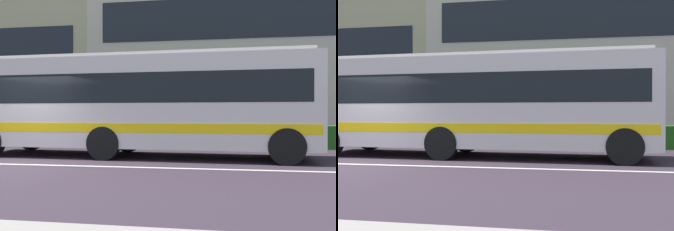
# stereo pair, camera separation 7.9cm
# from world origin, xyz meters

# --- Properties ---
(ground_plane) EXTENTS (160.00, 160.00, 0.00)m
(ground_plane) POSITION_xyz_m (0.00, 0.00, 0.00)
(ground_plane) COLOR #382A37
(lane_centre_line) EXTENTS (60.00, 0.16, 0.01)m
(lane_centre_line) POSITION_xyz_m (0.00, 0.00, 0.00)
(lane_centre_line) COLOR silver
(lane_centre_line) RESTS_ON ground_plane
(hedge_row_far) EXTENTS (16.28, 1.10, 0.90)m
(hedge_row_far) POSITION_xyz_m (3.71, 6.12, 0.45)
(hedge_row_far) COLOR #266319
(hedge_row_far) RESTS_ON ground_plane
(apartment_block_right) EXTENTS (23.85, 10.92, 11.12)m
(apartment_block_right) POSITION_xyz_m (9.84, 16.24, 5.56)
(apartment_block_right) COLOR #B9A899
(apartment_block_right) RESTS_ON ground_plane
(transit_bus) EXTENTS (11.14, 3.07, 3.21)m
(transit_bus) POSITION_xyz_m (2.97, 2.40, 1.77)
(transit_bus) COLOR beige
(transit_bus) RESTS_ON ground_plane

